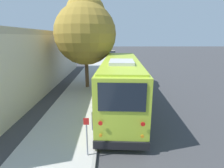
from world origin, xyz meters
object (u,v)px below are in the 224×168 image
shuttle_bus (121,81)px  parked_sedan_white (113,63)px  parked_sedan_black (112,55)px  sign_post_far (92,121)px  parked_sedan_blue (113,70)px  parked_sedan_tan (112,53)px  street_tree (85,30)px  sign_post_near (87,137)px  parked_sedan_silver (113,58)px

shuttle_bus → parked_sedan_white: (18.11, 0.32, -1.33)m
parked_sedan_black → sign_post_far: bearing=179.1°
parked_sedan_blue → shuttle_bus: bearing=-172.7°
parked_sedan_tan → street_tree: street_tree is taller
parked_sedan_blue → parked_sedan_black: (19.04, -0.15, 0.01)m
parked_sedan_white → parked_sedan_black: bearing=-2.0°
street_tree → sign_post_near: bearing=-172.9°
shuttle_bus → parked_sedan_tan: 35.87m
parked_sedan_silver → street_tree: size_ratio=0.55×
parked_sedan_black → sign_post_near: 35.33m
parked_sedan_blue → parked_sedan_silver: parked_sedan_blue is taller
parked_sedan_white → sign_post_near: (-23.48, 1.35, 0.42)m
parked_sedan_silver → sign_post_far: (-27.44, 1.41, 0.08)m
parked_sedan_tan → sign_post_near: size_ratio=2.69×
parked_sedan_silver → sign_post_near: (-29.43, 1.41, 0.41)m
shuttle_bus → sign_post_far: size_ratio=10.16×
parked_sedan_silver → parked_sedan_black: (5.87, 0.02, 0.02)m
parked_sedan_white → parked_sedan_silver: size_ratio=0.95×
street_tree → sign_post_far: bearing=-171.2°
parked_sedan_black → street_tree: (-24.90, 2.69, 4.86)m
parked_sedan_blue → sign_post_near: size_ratio=2.74×
street_tree → sign_post_far: (-8.41, -1.30, -4.81)m
parked_sedan_silver → street_tree: (-19.03, 2.71, 4.89)m
parked_sedan_blue → parked_sedan_white: 7.22m
street_tree → sign_post_near: 11.39m
parked_sedan_white → parked_sedan_tan: size_ratio=0.99×
parked_sedan_black → street_tree: bearing=175.3°
parked_sedan_blue → street_tree: bearing=161.5°
parked_sedan_silver → parked_sedan_tan: (11.77, -0.05, -0.00)m
parked_sedan_white → parked_sedan_black: 11.82m
parked_sedan_tan → sign_post_far: size_ratio=4.29×
shuttle_bus → parked_sedan_silver: size_ratio=2.26×
parked_sedan_tan → shuttle_bus: bearing=176.5°
parked_sedan_blue → street_tree: street_tree is taller
parked_sedan_blue → parked_sedan_white: (7.22, -0.11, -0.01)m
street_tree → sign_post_near: (-10.40, -1.30, -4.48)m
parked_sedan_blue → parked_sedan_white: size_ratio=1.03×
sign_post_far → parked_sedan_black: bearing=-2.4°
street_tree → parked_sedan_black: bearing=-6.2°
street_tree → sign_post_near: street_tree is taller
parked_sedan_blue → street_tree: size_ratio=0.53×
sign_post_far → sign_post_near: bearing=180.0°
parked_sedan_blue → sign_post_near: 16.31m
parked_sedan_white → sign_post_near: bearing=174.9°
shuttle_bus → sign_post_near: shuttle_bus is taller
parked_sedan_white → street_tree: bearing=166.7°
parked_sedan_blue → parked_sedan_silver: bearing=4.3°
parked_sedan_silver → parked_sedan_white: bearing=178.5°
parked_sedan_white → sign_post_far: parked_sedan_white is taller
shuttle_bus → parked_sedan_tan: shuttle_bus is taller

